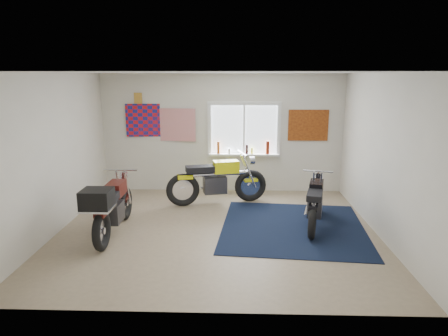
{
  "coord_description": "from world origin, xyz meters",
  "views": [
    {
      "loc": [
        0.33,
        -6.57,
        2.67
      ],
      "look_at": [
        0.11,
        0.4,
        1.03
      ],
      "focal_mm": 32.0,
      "sensor_mm": 36.0,
      "label": 1
    }
  ],
  "objects_px": {
    "yellow_triumph": "(217,182)",
    "black_chrome_bike": "(315,204)",
    "maroon_tourer": "(111,207)",
    "navy_rug": "(293,227)"
  },
  "relations": [
    {
      "from": "maroon_tourer",
      "to": "navy_rug",
      "type": "bearing_deg",
      "value": -81.01
    },
    {
      "from": "navy_rug",
      "to": "maroon_tourer",
      "type": "distance_m",
      "value": 3.19
    },
    {
      "from": "black_chrome_bike",
      "to": "maroon_tourer",
      "type": "xyz_separation_m",
      "value": [
        -3.5,
        -0.62,
        0.12
      ]
    },
    {
      "from": "yellow_triumph",
      "to": "maroon_tourer",
      "type": "bearing_deg",
      "value": -147.3
    },
    {
      "from": "yellow_triumph",
      "to": "maroon_tourer",
      "type": "xyz_separation_m",
      "value": [
        -1.68,
        -1.84,
        0.05
      ]
    },
    {
      "from": "navy_rug",
      "to": "yellow_triumph",
      "type": "relative_size",
      "value": 1.23
    },
    {
      "from": "black_chrome_bike",
      "to": "maroon_tourer",
      "type": "relative_size",
      "value": 0.89
    },
    {
      "from": "black_chrome_bike",
      "to": "yellow_triumph",
      "type": "bearing_deg",
      "value": 70.69
    },
    {
      "from": "black_chrome_bike",
      "to": "maroon_tourer",
      "type": "distance_m",
      "value": 3.55
    },
    {
      "from": "yellow_triumph",
      "to": "black_chrome_bike",
      "type": "bearing_deg",
      "value": -48.59
    }
  ]
}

